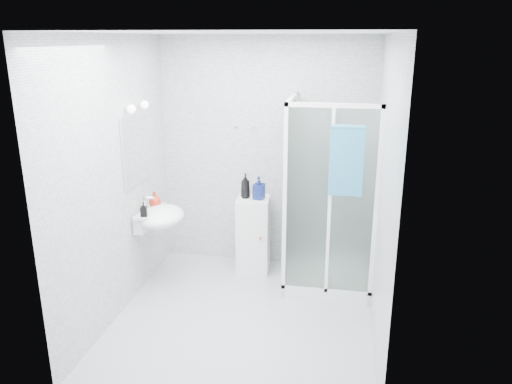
% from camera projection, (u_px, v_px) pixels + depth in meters
% --- Properties ---
extents(room, '(2.40, 2.60, 2.60)m').
position_uv_depth(room, '(243.00, 187.00, 4.40)').
color(room, silver).
rests_on(room, ground).
extents(shower_enclosure, '(0.90, 0.95, 2.00)m').
position_uv_depth(shower_enclosure, '(321.00, 247.00, 5.25)').
color(shower_enclosure, white).
rests_on(shower_enclosure, ground).
extents(wall_basin, '(0.46, 0.56, 0.35)m').
position_uv_depth(wall_basin, '(159.00, 217.00, 5.14)').
color(wall_basin, white).
rests_on(wall_basin, ground).
extents(mirror, '(0.02, 0.60, 0.70)m').
position_uv_depth(mirror, '(136.00, 149.00, 4.96)').
color(mirror, white).
rests_on(mirror, room).
extents(vanity_lights, '(0.10, 0.40, 0.08)m').
position_uv_depth(vanity_lights, '(138.00, 107.00, 4.83)').
color(vanity_lights, silver).
rests_on(vanity_lights, room).
extents(wall_hooks, '(0.23, 0.06, 0.03)m').
position_uv_depth(wall_hooks, '(244.00, 126.00, 5.52)').
color(wall_hooks, silver).
rests_on(wall_hooks, room).
extents(storage_cabinet, '(0.38, 0.39, 0.86)m').
position_uv_depth(storage_cabinet, '(253.00, 235.00, 5.64)').
color(storage_cabinet, white).
rests_on(storage_cabinet, ground).
extents(hand_towel, '(0.31, 0.05, 0.66)m').
position_uv_depth(hand_towel, '(347.00, 159.00, 4.53)').
color(hand_towel, teal).
rests_on(hand_towel, shower_enclosure).
extents(shampoo_bottle_a, '(0.14, 0.14, 0.28)m').
position_uv_depth(shampoo_bottle_a, '(245.00, 186.00, 5.49)').
color(shampoo_bottle_a, black).
rests_on(shampoo_bottle_a, storage_cabinet).
extents(shampoo_bottle_b, '(0.13, 0.13, 0.25)m').
position_uv_depth(shampoo_bottle_b, '(259.00, 188.00, 5.45)').
color(shampoo_bottle_b, navy).
rests_on(shampoo_bottle_b, storage_cabinet).
extents(soap_dispenser_orange, '(0.16, 0.16, 0.16)m').
position_uv_depth(soap_dispenser_orange, '(155.00, 199.00, 5.21)').
color(soap_dispenser_orange, '#B12414').
rests_on(soap_dispenser_orange, wall_basin).
extents(soap_dispenser_black, '(0.08, 0.08, 0.15)m').
position_uv_depth(soap_dispenser_black, '(144.00, 209.00, 4.93)').
color(soap_dispenser_black, black).
rests_on(soap_dispenser_black, wall_basin).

